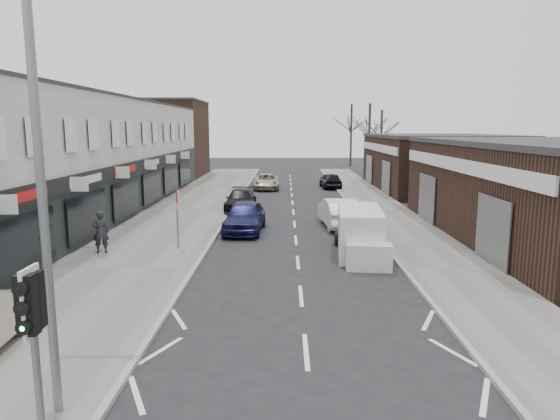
{
  "coord_description": "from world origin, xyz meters",
  "views": [
    {
      "loc": [
        -0.5,
        -9.26,
        5.31
      ],
      "look_at": [
        -0.68,
        7.1,
        2.6
      ],
      "focal_mm": 32.0,
      "sensor_mm": 36.0,
      "label": 1
    }
  ],
  "objects_px": {
    "street_lamp": "(50,169)",
    "pedestrian": "(101,232)",
    "warning_sign": "(178,200)",
    "parked_car_right_b": "(331,180)",
    "traffic_light": "(32,318)",
    "parked_car_left_b": "(241,200)",
    "parked_car_right_a": "(339,212)",
    "parked_car_left_c": "(266,181)",
    "white_van": "(360,234)",
    "parked_car_left_a": "(245,217)"
  },
  "relations": [
    {
      "from": "white_van",
      "to": "parked_car_right_b",
      "type": "distance_m",
      "value": 23.5
    },
    {
      "from": "parked_car_left_a",
      "to": "parked_car_left_b",
      "type": "relative_size",
      "value": 1.01
    },
    {
      "from": "street_lamp",
      "to": "parked_car_right_a",
      "type": "bearing_deg",
      "value": 69.12
    },
    {
      "from": "parked_car_right_b",
      "to": "parked_car_right_a",
      "type": "bearing_deg",
      "value": 83.07
    },
    {
      "from": "traffic_light",
      "to": "parked_car_left_c",
      "type": "height_order",
      "value": "traffic_light"
    },
    {
      "from": "traffic_light",
      "to": "parked_car_left_a",
      "type": "distance_m",
      "value": 18.09
    },
    {
      "from": "white_van",
      "to": "parked_car_right_a",
      "type": "height_order",
      "value": "white_van"
    },
    {
      "from": "street_lamp",
      "to": "parked_car_left_b",
      "type": "relative_size",
      "value": 1.74
    },
    {
      "from": "traffic_light",
      "to": "white_van",
      "type": "bearing_deg",
      "value": 62.03
    },
    {
      "from": "parked_car_left_c",
      "to": "white_van",
      "type": "bearing_deg",
      "value": -80.03
    },
    {
      "from": "street_lamp",
      "to": "parked_car_left_c",
      "type": "distance_m",
      "value": 35.08
    },
    {
      "from": "parked_car_left_a",
      "to": "parked_car_left_c",
      "type": "bearing_deg",
      "value": 92.1
    },
    {
      "from": "parked_car_left_b",
      "to": "white_van",
      "type": "bearing_deg",
      "value": -62.69
    },
    {
      "from": "parked_car_right_b",
      "to": "parked_car_left_c",
      "type": "bearing_deg",
      "value": 4.2
    },
    {
      "from": "white_van",
      "to": "parked_car_left_b",
      "type": "relative_size",
      "value": 1.11
    },
    {
      "from": "warning_sign",
      "to": "parked_car_left_c",
      "type": "height_order",
      "value": "warning_sign"
    },
    {
      "from": "parked_car_left_b",
      "to": "parked_car_right_a",
      "type": "height_order",
      "value": "parked_car_right_a"
    },
    {
      "from": "parked_car_left_b",
      "to": "parked_car_right_a",
      "type": "relative_size",
      "value": 0.97
    },
    {
      "from": "street_lamp",
      "to": "parked_car_left_b",
      "type": "distance_m",
      "value": 23.85
    },
    {
      "from": "white_van",
      "to": "parked_car_left_c",
      "type": "bearing_deg",
      "value": 107.25
    },
    {
      "from": "traffic_light",
      "to": "parked_car_left_b",
      "type": "height_order",
      "value": "traffic_light"
    },
    {
      "from": "parked_car_left_c",
      "to": "parked_car_right_a",
      "type": "distance_m",
      "value": 17.26
    },
    {
      "from": "parked_car_left_c",
      "to": "parked_car_right_b",
      "type": "relative_size",
      "value": 1.18
    },
    {
      "from": "warning_sign",
      "to": "parked_car_right_a",
      "type": "xyz_separation_m",
      "value": [
        7.55,
        5.34,
        -1.42
      ]
    },
    {
      "from": "traffic_light",
      "to": "parked_car_left_b",
      "type": "relative_size",
      "value": 0.67
    },
    {
      "from": "traffic_light",
      "to": "warning_sign",
      "type": "distance_m",
      "value": 14.04
    },
    {
      "from": "pedestrian",
      "to": "parked_car_left_c",
      "type": "xyz_separation_m",
      "value": [
        6.0,
        23.01,
        -0.36
      ]
    },
    {
      "from": "traffic_light",
      "to": "warning_sign",
      "type": "xyz_separation_m",
      "value": [
        -0.76,
        14.02,
        -0.21
      ]
    },
    {
      "from": "street_lamp",
      "to": "parked_car_right_b",
      "type": "bearing_deg",
      "value": 77.27
    },
    {
      "from": "traffic_light",
      "to": "parked_car_left_c",
      "type": "xyz_separation_m",
      "value": [
        2.2,
        35.99,
        -1.75
      ]
    },
    {
      "from": "street_lamp",
      "to": "pedestrian",
      "type": "xyz_separation_m",
      "value": [
        -3.68,
        11.77,
        -3.6
      ]
    },
    {
      "from": "pedestrian",
      "to": "parked_car_right_a",
      "type": "xyz_separation_m",
      "value": [
        10.6,
        6.37,
        -0.24
      ]
    },
    {
      "from": "parked_car_left_b",
      "to": "parked_car_right_a",
      "type": "bearing_deg",
      "value": -43.21
    },
    {
      "from": "white_van",
      "to": "parked_car_left_c",
      "type": "height_order",
      "value": "white_van"
    },
    {
      "from": "parked_car_right_a",
      "to": "parked_car_left_b",
      "type": "bearing_deg",
      "value": -47.83
    },
    {
      "from": "parked_car_left_b",
      "to": "pedestrian",
      "type": "bearing_deg",
      "value": -112.77
    },
    {
      "from": "parked_car_right_a",
      "to": "parked_car_right_b",
      "type": "xyz_separation_m",
      "value": [
        1.11,
        17.39,
        -0.09
      ]
    },
    {
      "from": "pedestrian",
      "to": "parked_car_left_c",
      "type": "bearing_deg",
      "value": -120.78
    },
    {
      "from": "white_van",
      "to": "parked_car_left_a",
      "type": "height_order",
      "value": "white_van"
    },
    {
      "from": "traffic_light",
      "to": "parked_car_right_b",
      "type": "height_order",
      "value": "traffic_light"
    },
    {
      "from": "parked_car_right_a",
      "to": "warning_sign",
      "type": "bearing_deg",
      "value": 30.15
    },
    {
      "from": "traffic_light",
      "to": "parked_car_right_a",
      "type": "relative_size",
      "value": 0.65
    },
    {
      "from": "traffic_light",
      "to": "street_lamp",
      "type": "xyz_separation_m",
      "value": [
        -0.13,
        1.22,
        2.2
      ]
    },
    {
      "from": "warning_sign",
      "to": "parked_car_right_b",
      "type": "height_order",
      "value": "warning_sign"
    },
    {
      "from": "traffic_light",
      "to": "pedestrian",
      "type": "height_order",
      "value": "traffic_light"
    },
    {
      "from": "parked_car_left_b",
      "to": "traffic_light",
      "type": "bearing_deg",
      "value": -92.81
    },
    {
      "from": "warning_sign",
      "to": "parked_car_right_b",
      "type": "xyz_separation_m",
      "value": [
        8.66,
        22.73,
        -1.51
      ]
    },
    {
      "from": "street_lamp",
      "to": "pedestrian",
      "type": "height_order",
      "value": "street_lamp"
    },
    {
      "from": "parked_car_left_b",
      "to": "warning_sign",
      "type": "bearing_deg",
      "value": -99.83
    },
    {
      "from": "parked_car_left_c",
      "to": "street_lamp",
      "type": "bearing_deg",
      "value": -95.87
    }
  ]
}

